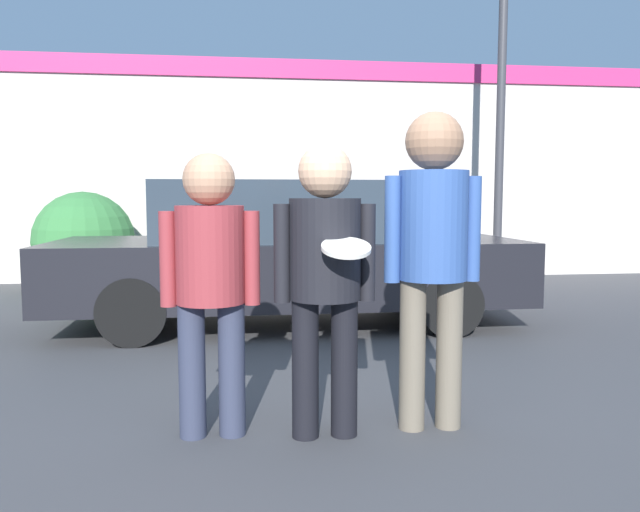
# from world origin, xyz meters

# --- Properties ---
(ground_plane) EXTENTS (56.00, 56.00, 0.00)m
(ground_plane) POSITION_xyz_m (0.00, 0.00, 0.00)
(ground_plane) COLOR #3F3F42
(storefront_building) EXTENTS (24.00, 0.22, 3.53)m
(storefront_building) POSITION_xyz_m (0.00, 6.76, 1.79)
(storefront_building) COLOR beige
(storefront_building) RESTS_ON ground
(person_left) EXTENTS (0.55, 0.38, 1.58)m
(person_left) POSITION_xyz_m (-0.65, 0.01, 0.94)
(person_left) COLOR #2D3347
(person_left) RESTS_ON ground
(person_middle_with_frisbee) EXTENTS (0.56, 0.60, 1.63)m
(person_middle_with_frisbee) POSITION_xyz_m (-0.02, -0.08, 0.98)
(person_middle_with_frisbee) COLOR black
(person_middle_with_frisbee) RESTS_ON ground
(person_right) EXTENTS (0.56, 0.39, 1.82)m
(person_right) POSITION_xyz_m (0.61, -0.03, 1.11)
(person_right) COLOR #665B4C
(person_right) RESTS_ON ground
(parked_car_near) EXTENTS (4.80, 1.78, 1.51)m
(parked_car_near) POSITION_xyz_m (0.00, 3.05, 0.75)
(parked_car_near) COLOR black
(parked_car_near) RESTS_ON ground
(shrub) EXTENTS (1.42, 1.42, 1.42)m
(shrub) POSITION_xyz_m (-2.71, 5.86, 0.71)
(shrub) COLOR #387A3D
(shrub) RESTS_ON ground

